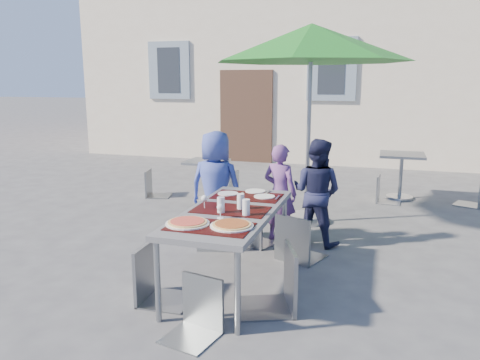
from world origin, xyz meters
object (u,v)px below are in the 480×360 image
(dining_table, at_px, (231,215))
(child_2, at_px, (317,192))
(chair_0, at_px, (215,204))
(bg_chair_r_0, at_px, (227,168))
(bg_chair_l_0, at_px, (153,168))
(cafe_table_1, at_px, (401,168))
(chair_3, at_px, (154,240))
(cafe_table_0, at_px, (207,175))
(pizza_near_right, at_px, (232,225))
(chair_1, at_px, (254,207))
(chair_2, at_px, (298,209))
(bg_chair_l_1, at_px, (385,173))
(pizza_near_left, at_px, (187,222))
(child_0, at_px, (216,187))
(chair_5, at_px, (196,274))
(patio_umbrella, at_px, (311,44))
(bg_chair_r_1, at_px, (478,174))
(chair_4, at_px, (279,241))
(child_1, at_px, (280,193))

(dining_table, xyz_separation_m, child_2, (0.61, 1.43, -0.06))
(chair_0, xyz_separation_m, bg_chair_r_0, (-0.55, 2.08, 0.03))
(bg_chair_l_0, distance_m, cafe_table_1, 4.17)
(child_2, xyz_separation_m, chair_0, (-1.10, -0.56, -0.10))
(chair_3, distance_m, bg_chair_l_0, 3.96)
(cafe_table_0, height_order, bg_chair_r_0, bg_chair_r_0)
(child_2, relative_size, chair_0, 1.38)
(pizza_near_right, xyz_separation_m, bg_chair_r_0, (-1.21, 3.46, -0.20))
(chair_1, xyz_separation_m, cafe_table_1, (1.72, 2.95, 0.04))
(chair_2, relative_size, bg_chair_l_1, 1.19)
(pizza_near_left, xyz_separation_m, child_0, (-0.38, 1.72, -0.09))
(chair_5, relative_size, patio_umbrella, 0.32)
(patio_umbrella, xyz_separation_m, bg_chair_l_0, (-2.74, 0.72, -1.91))
(bg_chair_r_0, bearing_deg, cafe_table_1, 22.70)
(chair_2, bearing_deg, child_0, 160.80)
(pizza_near_left, distance_m, chair_2, 1.53)
(bg_chair_r_1, bearing_deg, chair_3, -126.83)
(child_2, xyz_separation_m, bg_chair_r_0, (-1.65, 1.53, -0.07))
(chair_4, relative_size, chair_5, 1.23)
(chair_3, height_order, bg_chair_l_1, chair_3)
(child_1, height_order, chair_4, child_1)
(pizza_near_left, distance_m, child_1, 1.99)
(cafe_table_1, height_order, bg_chair_l_1, bg_chair_l_1)
(dining_table, bearing_deg, chair_3, -135.59)
(chair_5, distance_m, cafe_table_0, 4.15)
(bg_chair_l_0, bearing_deg, chair_2, -37.24)
(chair_0, bearing_deg, chair_1, 31.39)
(chair_1, bearing_deg, bg_chair_r_0, 117.62)
(chair_3, relative_size, bg_chair_r_0, 0.99)
(pizza_near_right, height_order, chair_4, chair_4)
(child_0, xyz_separation_m, bg_chair_r_1, (3.36, 2.73, -0.16))
(chair_0, bearing_deg, cafe_table_0, 113.54)
(chair_5, bearing_deg, pizza_near_left, 120.41)
(pizza_near_right, distance_m, patio_umbrella, 3.22)
(bg_chair_r_1, bearing_deg, chair_4, -117.73)
(child_2, relative_size, chair_1, 1.53)
(chair_1, bearing_deg, child_1, 47.86)
(chair_3, bearing_deg, bg_chair_l_1, 65.72)
(pizza_near_right, relative_size, chair_4, 0.35)
(chair_2, height_order, chair_4, chair_4)
(bg_chair_r_0, distance_m, cafe_table_1, 2.91)
(chair_4, height_order, patio_umbrella, patio_umbrella)
(chair_3, bearing_deg, cafe_table_0, 103.84)
(chair_3, bearing_deg, chair_4, 9.16)
(patio_umbrella, bearing_deg, child_1, -102.59)
(child_1, bearing_deg, pizza_near_left, 95.42)
(cafe_table_0, distance_m, bg_chair_r_1, 4.28)
(chair_5, height_order, bg_chair_l_1, chair_5)
(dining_table, height_order, child_1, child_1)
(cafe_table_0, height_order, cafe_table_1, cafe_table_1)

